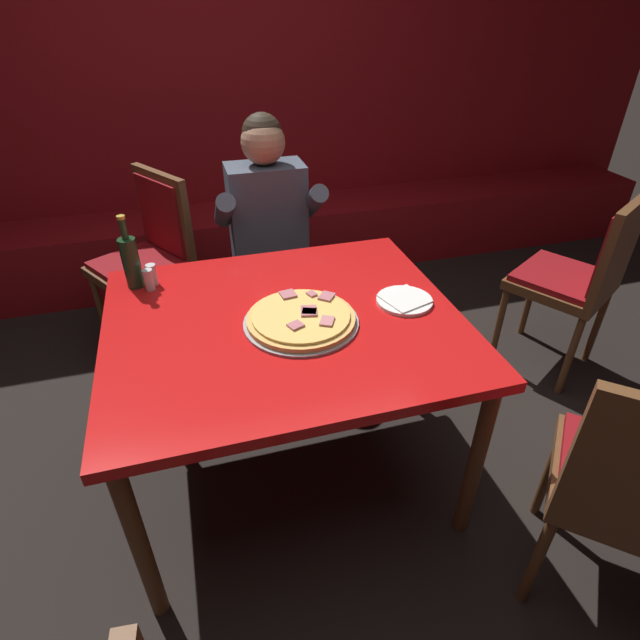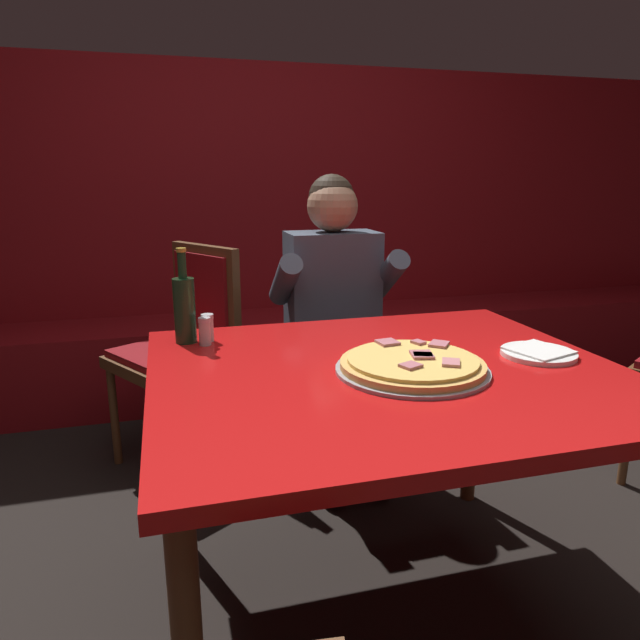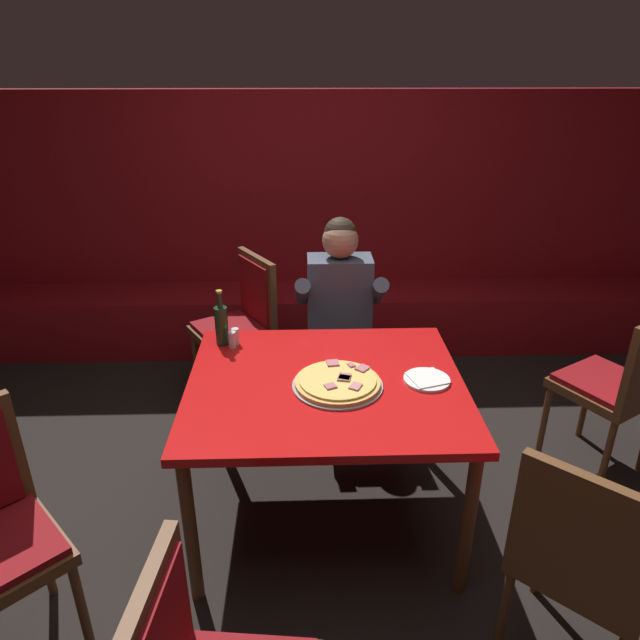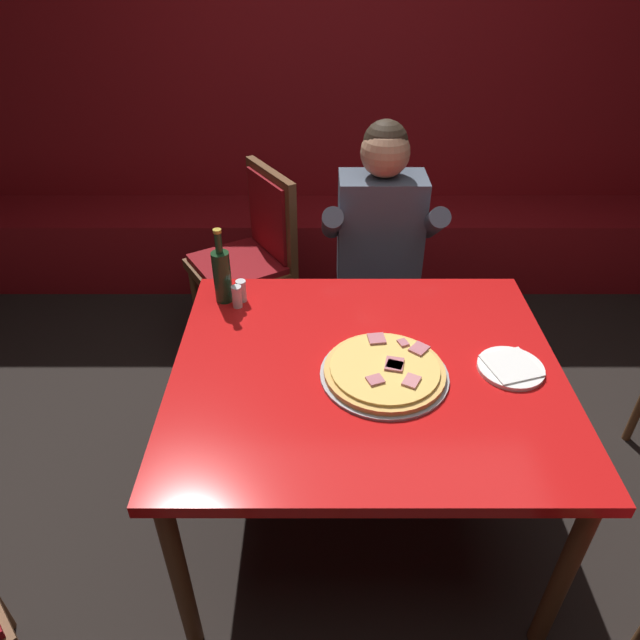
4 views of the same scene
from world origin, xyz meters
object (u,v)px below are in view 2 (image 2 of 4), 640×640
(plate_white_paper, at_px, (538,353))
(beer_bottle, at_px, (184,307))
(main_dining_table, at_px, (386,394))
(diner_seated_blue_shirt, at_px, (338,315))
(shaker_oregano, at_px, (205,333))
(pizza, at_px, (412,365))
(shaker_parmesan, at_px, (208,329))
(dining_chair_by_booth, at_px, (185,338))

(plate_white_paper, distance_m, beer_bottle, 1.05)
(main_dining_table, relative_size, diner_seated_blue_shirt, 0.98)
(shaker_oregano, bearing_deg, pizza, -37.57)
(main_dining_table, xyz_separation_m, beer_bottle, (-0.51, 0.39, 0.19))
(plate_white_paper, xyz_separation_m, shaker_oregano, (-0.91, 0.36, 0.03))
(pizza, xyz_separation_m, diner_seated_blue_shirt, (0.07, 0.90, -0.08))
(beer_bottle, xyz_separation_m, diner_seated_blue_shirt, (0.63, 0.46, -0.17))
(shaker_oregano, bearing_deg, main_dining_table, -36.97)
(pizza, distance_m, shaker_parmesan, 0.66)
(shaker_parmesan, bearing_deg, diner_seated_blue_shirt, 39.56)
(diner_seated_blue_shirt, bearing_deg, shaker_oregano, -138.74)
(beer_bottle, bearing_deg, diner_seated_blue_shirt, 36.09)
(beer_bottle, height_order, dining_chair_by_booth, beer_bottle)
(diner_seated_blue_shirt, height_order, dining_chair_by_booth, diner_seated_blue_shirt)
(shaker_oregano, distance_m, diner_seated_blue_shirt, 0.77)
(plate_white_paper, xyz_separation_m, dining_chair_by_booth, (-0.95, 1.15, -0.20))
(plate_white_paper, relative_size, shaker_oregano, 2.44)
(pizza, height_order, shaker_oregano, shaker_oregano)
(pizza, height_order, shaker_parmesan, shaker_parmesan)
(beer_bottle, height_order, shaker_parmesan, beer_bottle)
(beer_bottle, distance_m, shaker_parmesan, 0.10)
(plate_white_paper, relative_size, shaker_parmesan, 2.44)
(pizza, relative_size, dining_chair_by_booth, 0.42)
(main_dining_table, distance_m, plate_white_paper, 0.46)
(main_dining_table, bearing_deg, beer_bottle, 142.66)
(pizza, distance_m, plate_white_paper, 0.41)
(plate_white_paper, bearing_deg, diner_seated_blue_shirt, 111.12)
(beer_bottle, bearing_deg, dining_chair_by_booth, 88.73)
(shaker_parmesan, height_order, dining_chair_by_booth, dining_chair_by_booth)
(main_dining_table, xyz_separation_m, diner_seated_blue_shirt, (0.12, 0.85, 0.01))
(pizza, xyz_separation_m, dining_chair_by_booth, (-0.55, 1.18, -0.21))
(shaker_parmesan, xyz_separation_m, dining_chair_by_booth, (-0.05, 0.75, -0.23))
(main_dining_table, xyz_separation_m, shaker_oregano, (-0.46, 0.34, 0.11))
(plate_white_paper, bearing_deg, dining_chair_by_booth, 129.47)
(pizza, xyz_separation_m, beer_bottle, (-0.56, 0.44, 0.09))
(dining_chair_by_booth, bearing_deg, plate_white_paper, -50.53)
(dining_chair_by_booth, bearing_deg, main_dining_table, -66.51)
(main_dining_table, height_order, beer_bottle, beer_bottle)
(shaker_parmesan, bearing_deg, beer_bottle, 174.35)
(main_dining_table, distance_m, dining_chair_by_booth, 1.24)
(main_dining_table, bearing_deg, dining_chair_by_booth, 113.49)
(pizza, bearing_deg, dining_chair_by_booth, 114.75)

